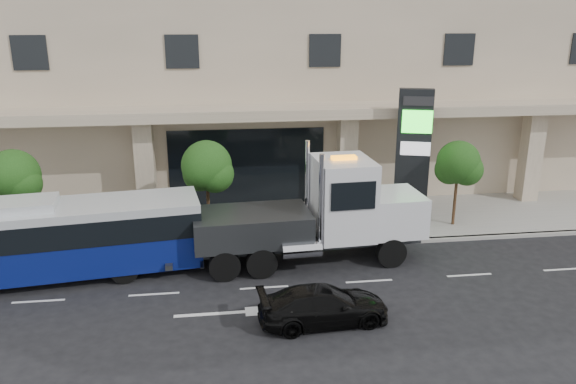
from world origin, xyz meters
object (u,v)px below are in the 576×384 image
object	(u,v)px
tow_truck	(320,215)
black_sedan	(324,305)
city_bus	(28,240)
signage_pylon	(413,155)

from	to	relation	value
tow_truck	black_sedan	size ratio (longest dim) A/B	2.46
city_bus	black_sedan	xyz separation A→B (m)	(10.35, -4.48, -1.01)
tow_truck	black_sedan	xyz separation A→B (m)	(-0.77, -4.87, -1.35)
black_sedan	signage_pylon	xyz separation A→B (m)	(5.95, 8.80, 2.74)
city_bus	black_sedan	distance (m)	11.32
city_bus	tow_truck	bearing A→B (deg)	-5.32
city_bus	signage_pylon	xyz separation A→B (m)	(16.30, 4.31, 1.73)
tow_truck	signage_pylon	distance (m)	6.64
city_bus	signage_pylon	size ratio (longest dim) A/B	2.04
city_bus	signage_pylon	distance (m)	16.95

